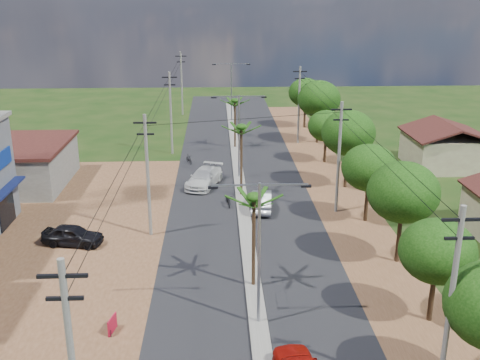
# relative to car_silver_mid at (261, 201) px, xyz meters

# --- Properties ---
(ground) EXTENTS (160.00, 160.00, 0.00)m
(ground) POSITION_rel_car_silver_mid_xyz_m (-1.50, -16.76, -0.76)
(ground) COLOR black
(ground) RESTS_ON ground
(road) EXTENTS (12.00, 110.00, 0.04)m
(road) POSITION_rel_car_silver_mid_xyz_m (-1.50, -1.76, -0.74)
(road) COLOR black
(road) RESTS_ON ground
(median) EXTENTS (1.00, 90.00, 0.18)m
(median) POSITION_rel_car_silver_mid_xyz_m (-1.50, 1.24, -0.67)
(median) COLOR #605E56
(median) RESTS_ON ground
(dirt_lot_west) EXTENTS (18.00, 46.00, 0.04)m
(dirt_lot_west) POSITION_rel_car_silver_mid_xyz_m (-16.50, -8.76, -0.75)
(dirt_lot_west) COLOR #53321C
(dirt_lot_west) RESTS_ON ground
(dirt_shoulder_east) EXTENTS (5.00, 90.00, 0.03)m
(dirt_shoulder_east) POSITION_rel_car_silver_mid_xyz_m (7.00, -1.76, -0.75)
(dirt_shoulder_east) COLOR #53321C
(dirt_shoulder_east) RESTS_ON ground
(low_shed) EXTENTS (10.40, 10.40, 3.95)m
(low_shed) POSITION_rel_car_silver_mid_xyz_m (-22.50, 7.24, 1.20)
(low_shed) COLOR #605E56
(low_shed) RESTS_ON ground
(house_east_far) EXTENTS (7.60, 7.50, 4.60)m
(house_east_far) POSITION_rel_car_silver_mid_xyz_m (19.50, 11.24, 1.63)
(house_east_far) COLOR gray
(house_east_far) RESTS_ON ground
(tree_east_b) EXTENTS (4.00, 4.00, 5.83)m
(tree_east_b) POSITION_rel_car_silver_mid_xyz_m (7.80, -16.76, 3.35)
(tree_east_b) COLOR black
(tree_east_b) RESTS_ON ground
(tree_east_c) EXTENTS (4.60, 4.60, 6.83)m
(tree_east_c) POSITION_rel_car_silver_mid_xyz_m (8.20, -9.76, 4.10)
(tree_east_c) COLOR black
(tree_east_c) RESTS_ON ground
(tree_east_d) EXTENTS (4.20, 4.20, 6.13)m
(tree_east_d) POSITION_rel_car_silver_mid_xyz_m (7.90, -2.76, 3.57)
(tree_east_d) COLOR black
(tree_east_d) RESTS_ON ground
(tree_east_e) EXTENTS (4.80, 4.80, 7.14)m
(tree_east_e) POSITION_rel_car_silver_mid_xyz_m (8.10, 5.24, 4.33)
(tree_east_e) COLOR black
(tree_east_e) RESTS_ON ground
(tree_east_f) EXTENTS (3.80, 3.80, 5.52)m
(tree_east_f) POSITION_rel_car_silver_mid_xyz_m (7.70, 13.24, 3.12)
(tree_east_f) COLOR black
(tree_east_f) RESTS_ON ground
(tree_east_g) EXTENTS (5.00, 5.00, 7.38)m
(tree_east_g) POSITION_rel_car_silver_mid_xyz_m (8.30, 21.24, 4.48)
(tree_east_g) COLOR black
(tree_east_g) RESTS_ON ground
(tree_east_h) EXTENTS (4.40, 4.40, 6.52)m
(tree_east_h) POSITION_rel_car_silver_mid_xyz_m (8.00, 29.24, 3.87)
(tree_east_h) COLOR black
(tree_east_h) RESTS_ON ground
(palm_median_near) EXTENTS (2.00, 2.00, 6.15)m
(palm_median_near) POSITION_rel_car_silver_mid_xyz_m (-1.50, -12.76, 4.77)
(palm_median_near) COLOR black
(palm_median_near) RESTS_ON ground
(palm_median_mid) EXTENTS (2.00, 2.00, 6.55)m
(palm_median_mid) POSITION_rel_car_silver_mid_xyz_m (-1.50, 3.24, 5.14)
(palm_median_mid) COLOR black
(palm_median_mid) RESTS_ON ground
(palm_median_far) EXTENTS (2.00, 2.00, 5.85)m
(palm_median_far) POSITION_rel_car_silver_mid_xyz_m (-1.50, 19.24, 4.50)
(palm_median_far) COLOR black
(palm_median_far) RESTS_ON ground
(streetlight_near) EXTENTS (5.10, 0.18, 8.00)m
(streetlight_near) POSITION_rel_car_silver_mid_xyz_m (-1.50, -16.76, 4.02)
(streetlight_near) COLOR gray
(streetlight_near) RESTS_ON ground
(streetlight_mid) EXTENTS (5.10, 0.18, 8.00)m
(streetlight_mid) POSITION_rel_car_silver_mid_xyz_m (-1.50, 8.24, 4.02)
(streetlight_mid) COLOR gray
(streetlight_mid) RESTS_ON ground
(streetlight_far) EXTENTS (5.10, 0.18, 8.00)m
(streetlight_far) POSITION_rel_car_silver_mid_xyz_m (-1.50, 33.24, 4.02)
(streetlight_far) COLOR gray
(streetlight_far) RESTS_ON ground
(utility_pole_w_b) EXTENTS (1.60, 0.24, 9.00)m
(utility_pole_w_b) POSITION_rel_car_silver_mid_xyz_m (-8.50, -4.76, 3.99)
(utility_pole_w_b) COLOR #605E56
(utility_pole_w_b) RESTS_ON ground
(utility_pole_w_c) EXTENTS (1.60, 0.24, 9.00)m
(utility_pole_w_c) POSITION_rel_car_silver_mid_xyz_m (-8.50, 17.24, 3.99)
(utility_pole_w_c) COLOR #605E56
(utility_pole_w_c) RESTS_ON ground
(utility_pole_w_d) EXTENTS (1.60, 0.24, 9.00)m
(utility_pole_w_d) POSITION_rel_car_silver_mid_xyz_m (-8.50, 38.24, 3.99)
(utility_pole_w_d) COLOR #605E56
(utility_pole_w_d) RESTS_ON ground
(utility_pole_e_a) EXTENTS (1.60, 0.24, 9.00)m
(utility_pole_e_a) POSITION_rel_car_silver_mid_xyz_m (6.00, -22.76, 3.99)
(utility_pole_e_a) COLOR #605E56
(utility_pole_e_a) RESTS_ON ground
(utility_pole_e_b) EXTENTS (1.60, 0.24, 9.00)m
(utility_pole_e_b) POSITION_rel_car_silver_mid_xyz_m (6.00, -0.76, 3.99)
(utility_pole_e_b) COLOR #605E56
(utility_pole_e_b) RESTS_ON ground
(utility_pole_e_c) EXTENTS (1.60, 0.24, 9.00)m
(utility_pole_e_c) POSITION_rel_car_silver_mid_xyz_m (6.00, 21.24, 3.99)
(utility_pole_e_c) COLOR #605E56
(utility_pole_e_c) RESTS_ON ground
(car_silver_mid) EXTENTS (2.08, 4.78, 1.53)m
(car_silver_mid) POSITION_rel_car_silver_mid_xyz_m (0.00, 0.00, 0.00)
(car_silver_mid) COLOR #A7AAAF
(car_silver_mid) RESTS_ON ground
(car_white_far) EXTENTS (3.87, 5.88, 1.58)m
(car_white_far) POSITION_rel_car_silver_mid_xyz_m (-4.78, 6.06, 0.03)
(car_white_far) COLOR beige
(car_white_far) RESTS_ON ground
(car_parked_dark) EXTENTS (4.49, 2.46, 1.45)m
(car_parked_dark) POSITION_rel_car_silver_mid_xyz_m (-13.76, -6.26, -0.04)
(car_parked_dark) COLOR black
(car_parked_dark) RESTS_ON ground
(moto_rider_west_a) EXTENTS (0.90, 1.99, 1.01)m
(moto_rider_west_a) POSITION_rel_car_silver_mid_xyz_m (-2.70, 0.94, -0.26)
(moto_rider_west_a) COLOR black
(moto_rider_west_a) RESTS_ON ground
(moto_rider_west_b) EXTENTS (0.99, 1.63, 0.95)m
(moto_rider_west_b) POSITION_rel_car_silver_mid_xyz_m (-6.50, 13.31, -0.29)
(moto_rider_west_b) COLOR black
(moto_rider_west_b) RESTS_ON ground
(roadside_sign) EXTENTS (0.30, 1.08, 0.91)m
(roadside_sign) POSITION_rel_car_silver_mid_xyz_m (-9.15, -17.19, -0.32)
(roadside_sign) COLOR maroon
(roadside_sign) RESTS_ON ground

